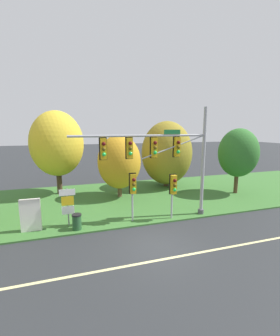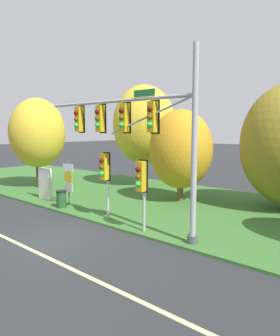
{
  "view_description": "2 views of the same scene",
  "coord_description": "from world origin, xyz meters",
  "px_view_note": "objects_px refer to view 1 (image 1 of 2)",
  "views": [
    {
      "loc": [
        -4.06,
        -9.91,
        5.94
      ],
      "look_at": [
        0.15,
        3.53,
        3.48
      ],
      "focal_mm": 24.0,
      "sensor_mm": 36.0,
      "label": 1
    },
    {
      "loc": [
        10.88,
        -7.0,
        4.34
      ],
      "look_at": [
        0.86,
        4.12,
        2.54
      ],
      "focal_mm": 35.0,
      "sensor_mm": 36.0,
      "label": 2
    }
  ],
  "objects_px": {
    "traffic_signal_mast": "(163,153)",
    "tree_left_of_mast": "(57,144)",
    "info_kiosk": "(31,215)",
    "tree_tall_centre": "(238,153)",
    "route_sign_post": "(68,203)",
    "pedestrian_signal_further_along": "(173,187)",
    "pedestrian_signal_near_kerb": "(133,187)",
    "tree_behind_signpost": "(119,162)",
    "trash_bin": "(77,222)",
    "tree_mid_verge": "(167,153)"
  },
  "relations": [
    {
      "from": "traffic_signal_mast",
      "to": "route_sign_post",
      "type": "relative_size",
      "value": 3.82
    },
    {
      "from": "pedestrian_signal_further_along",
      "to": "info_kiosk",
      "type": "relative_size",
      "value": 1.58
    },
    {
      "from": "trash_bin",
      "to": "route_sign_post",
      "type": "bearing_deg",
      "value": 119.93
    },
    {
      "from": "pedestrian_signal_near_kerb",
      "to": "trash_bin",
      "type": "bearing_deg",
      "value": -178.72
    },
    {
      "from": "info_kiosk",
      "to": "route_sign_post",
      "type": "bearing_deg",
      "value": 5.89
    },
    {
      "from": "route_sign_post",
      "to": "tree_left_of_mast",
      "type": "height_order",
      "value": "tree_left_of_mast"
    },
    {
      "from": "tree_left_of_mast",
      "to": "tree_behind_signpost",
      "type": "distance_m",
      "value": 5.81
    },
    {
      "from": "pedestrian_signal_near_kerb",
      "to": "tree_tall_centre",
      "type": "bearing_deg",
      "value": 17.95
    },
    {
      "from": "pedestrian_signal_near_kerb",
      "to": "traffic_signal_mast",
      "type": "bearing_deg",
      "value": -1.99
    },
    {
      "from": "pedestrian_signal_near_kerb",
      "to": "tree_behind_signpost",
      "type": "bearing_deg",
      "value": 86.38
    },
    {
      "from": "tree_tall_centre",
      "to": "trash_bin",
      "type": "height_order",
      "value": "tree_tall_centre"
    },
    {
      "from": "pedestrian_signal_near_kerb",
      "to": "tree_left_of_mast",
      "type": "xyz_separation_m",
      "value": [
        -4.68,
        8.1,
        2.25
      ]
    },
    {
      "from": "tree_tall_centre",
      "to": "tree_left_of_mast",
      "type": "bearing_deg",
      "value": 163.49
    },
    {
      "from": "tree_behind_signpost",
      "to": "info_kiosk",
      "type": "distance_m",
      "value": 8.38
    },
    {
      "from": "info_kiosk",
      "to": "trash_bin",
      "type": "xyz_separation_m",
      "value": [
        2.52,
        -0.6,
        -0.47
      ]
    },
    {
      "from": "traffic_signal_mast",
      "to": "route_sign_post",
      "type": "distance_m",
      "value": 6.62
    },
    {
      "from": "tree_mid_verge",
      "to": "pedestrian_signal_near_kerb",
      "type": "bearing_deg",
      "value": -126.31
    },
    {
      "from": "traffic_signal_mast",
      "to": "pedestrian_signal_further_along",
      "type": "height_order",
      "value": "traffic_signal_mast"
    },
    {
      "from": "pedestrian_signal_further_along",
      "to": "tree_mid_verge",
      "type": "xyz_separation_m",
      "value": [
        3.14,
        8.14,
        1.26
      ]
    },
    {
      "from": "pedestrian_signal_further_along",
      "to": "tree_tall_centre",
      "type": "relative_size",
      "value": 0.51
    },
    {
      "from": "route_sign_post",
      "to": "tree_left_of_mast",
      "type": "bearing_deg",
      "value": 95.94
    },
    {
      "from": "tree_left_of_mast",
      "to": "info_kiosk",
      "type": "xyz_separation_m",
      "value": [
        -1.29,
        -7.57,
        -3.59
      ]
    },
    {
      "from": "traffic_signal_mast",
      "to": "info_kiosk",
      "type": "xyz_separation_m",
      "value": [
        -7.94,
        0.59,
        -3.4
      ]
    },
    {
      "from": "route_sign_post",
      "to": "trash_bin",
      "type": "distance_m",
      "value": 1.32
    },
    {
      "from": "pedestrian_signal_further_along",
      "to": "tree_left_of_mast",
      "type": "distance_m",
      "value": 11.39
    },
    {
      "from": "tree_tall_centre",
      "to": "tree_mid_verge",
      "type": "bearing_deg",
      "value": 139.85
    },
    {
      "from": "route_sign_post",
      "to": "tree_left_of_mast",
      "type": "relative_size",
      "value": 0.31
    },
    {
      "from": "tree_left_of_mast",
      "to": "info_kiosk",
      "type": "relative_size",
      "value": 3.91
    },
    {
      "from": "tree_tall_centre",
      "to": "pedestrian_signal_further_along",
      "type": "bearing_deg",
      "value": -154.91
    },
    {
      "from": "pedestrian_signal_near_kerb",
      "to": "route_sign_post",
      "type": "distance_m",
      "value": 4.08
    },
    {
      "from": "tree_behind_signpost",
      "to": "tree_left_of_mast",
      "type": "bearing_deg",
      "value": 153.63
    },
    {
      "from": "tree_tall_centre",
      "to": "trash_bin",
      "type": "distance_m",
      "value": 15.05
    },
    {
      "from": "info_kiosk",
      "to": "trash_bin",
      "type": "distance_m",
      "value": 2.64
    },
    {
      "from": "tree_behind_signpost",
      "to": "tree_mid_verge",
      "type": "distance_m",
      "value": 5.82
    },
    {
      "from": "pedestrian_signal_further_along",
      "to": "tree_left_of_mast",
      "type": "height_order",
      "value": "tree_left_of_mast"
    },
    {
      "from": "tree_tall_centre",
      "to": "traffic_signal_mast",
      "type": "bearing_deg",
      "value": -158.02
    },
    {
      "from": "tree_mid_verge",
      "to": "trash_bin",
      "type": "xyz_separation_m",
      "value": [
        -9.18,
        -7.87,
        -2.95
      ]
    },
    {
      "from": "pedestrian_signal_further_along",
      "to": "tree_mid_verge",
      "type": "relative_size",
      "value": 0.45
    },
    {
      "from": "tree_behind_signpost",
      "to": "tree_tall_centre",
      "type": "height_order",
      "value": "tree_tall_centre"
    },
    {
      "from": "tree_mid_verge",
      "to": "trash_bin",
      "type": "height_order",
      "value": "tree_mid_verge"
    },
    {
      "from": "tree_left_of_mast",
      "to": "tree_mid_verge",
      "type": "height_order",
      "value": "tree_left_of_mast"
    },
    {
      "from": "pedestrian_signal_near_kerb",
      "to": "tree_left_of_mast",
      "type": "height_order",
      "value": "tree_left_of_mast"
    },
    {
      "from": "tree_left_of_mast",
      "to": "pedestrian_signal_near_kerb",
      "type": "bearing_deg",
      "value": -59.96
    },
    {
      "from": "tree_mid_verge",
      "to": "info_kiosk",
      "type": "height_order",
      "value": "tree_mid_verge"
    },
    {
      "from": "traffic_signal_mast",
      "to": "tree_left_of_mast",
      "type": "bearing_deg",
      "value": 129.15
    },
    {
      "from": "pedestrian_signal_near_kerb",
      "to": "tree_tall_centre",
      "type": "height_order",
      "value": "tree_tall_centre"
    },
    {
      "from": "traffic_signal_mast",
      "to": "tree_tall_centre",
      "type": "xyz_separation_m",
      "value": [
        8.85,
        3.57,
        -0.65
      ]
    },
    {
      "from": "pedestrian_signal_further_along",
      "to": "info_kiosk",
      "type": "height_order",
      "value": "pedestrian_signal_further_along"
    },
    {
      "from": "tree_behind_signpost",
      "to": "route_sign_post",
      "type": "bearing_deg",
      "value": -131.28
    },
    {
      "from": "tree_tall_centre",
      "to": "route_sign_post",
      "type": "bearing_deg",
      "value": -169.35
    }
  ]
}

